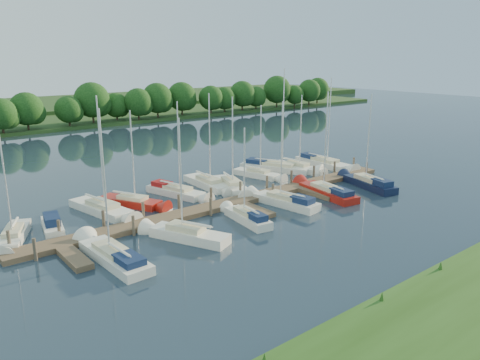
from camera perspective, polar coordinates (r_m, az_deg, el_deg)
ground at (r=37.77m, az=6.86°, el=-5.87°), size 260.00×260.00×0.00m
dock at (r=42.81m, az=-0.10°, el=-2.92°), size 40.00×6.00×0.40m
mooring_pilings at (r=43.53m, az=-1.02°, el=-2.06°), size 38.24×2.84×2.00m
far_shore at (r=103.55m, az=-24.31°, el=6.52°), size 180.00×30.00×0.60m
distant_hill at (r=127.72m, az=-27.26°, el=7.76°), size 220.00×40.00×1.40m
treeline at (r=90.23m, az=-23.26°, el=8.04°), size 146.45×10.38×8.27m
sailboat_n_0 at (r=38.84m, az=-25.87°, el=-6.32°), size 3.72×6.41×8.47m
motorboat at (r=39.73m, az=-21.86°, el=-5.31°), size 2.22×4.95×1.54m
sailboat_n_2 at (r=42.47m, az=-16.28°, el=-3.59°), size 3.31×8.41×10.59m
sailboat_n_3 at (r=43.90m, az=-12.87°, el=-2.75°), size 4.34×6.86×9.08m
sailboat_n_4 at (r=46.23m, az=-7.66°, el=-1.53°), size 3.47×7.53×9.55m
sailboat_n_5 at (r=48.76m, az=-3.79°, el=-0.59°), size 2.15×7.89×10.10m
sailboat_n_6 at (r=47.78m, az=-1.01°, el=-0.88°), size 3.66×7.67×9.88m
sailboat_n_7 at (r=52.73m, az=2.29°, el=0.64°), size 2.83×6.62×8.43m
sailboat_n_8 at (r=55.82m, az=4.76°, el=1.46°), size 5.88×9.52×12.31m
sailboat_n_9 at (r=56.00m, az=7.04°, el=1.40°), size 2.48×7.28×9.33m
sailboat_n_10 at (r=58.68m, az=10.27°, el=1.95°), size 2.15×8.84×11.20m
sailboat_s_0 at (r=33.05m, az=-15.25°, el=-8.92°), size 2.33×8.39×10.53m
sailboat_s_1 at (r=35.50m, az=-6.63°, el=-6.77°), size 4.23×7.15×9.58m
sailboat_s_2 at (r=38.84m, az=0.82°, el=-4.64°), size 2.13×6.29×8.19m
sailboat_s_3 at (r=43.15m, az=5.39°, el=-2.66°), size 2.78×7.72×9.85m
sailboat_s_4 at (r=46.74m, az=10.45°, el=-1.46°), size 3.04×8.28×10.41m
sailboat_s_5 at (r=50.53m, az=15.35°, el=-0.47°), size 3.36×7.81×10.03m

